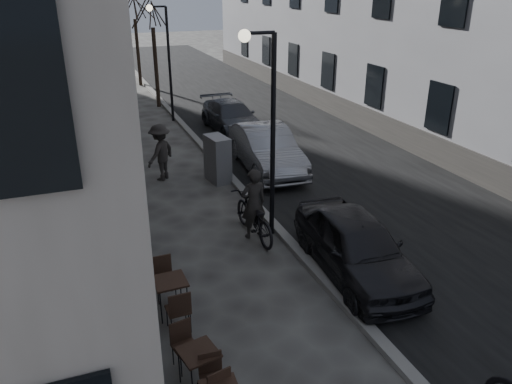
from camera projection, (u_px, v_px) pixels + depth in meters
road at (266, 123)px, 22.80m from camera, size 7.30×60.00×0.00m
kerb at (188, 130)px, 21.58m from camera, size 0.25×60.00×0.12m
streetlamp_near at (266, 115)px, 11.65m from camera, size 0.90×0.28×5.09m
streetlamp_far at (165, 51)px, 21.96m from camera, size 0.90×0.28×5.09m
tree_near at (152, 11)px, 23.97m from camera, size 2.40×2.40×5.70m
tree_far at (134, 5)px, 29.12m from camera, size 2.40×2.40×5.70m
bistro_set_b at (199, 365)px, 7.93m from camera, size 0.68×1.46×0.83m
bistro_set_c at (171, 293)px, 9.69m from camera, size 0.64×1.53×0.90m
utility_cabinet at (218, 159)px, 16.04m from camera, size 0.69×1.06×1.49m
bicycle at (253, 217)px, 12.58m from camera, size 0.87×2.18×1.12m
cyclist_rider at (253, 204)px, 12.44m from camera, size 0.69×0.48×1.84m
pedestrian_near at (112, 177)px, 14.20m from camera, size 1.05×0.96×1.76m
pedestrian_mid at (160, 152)px, 16.10m from camera, size 1.34×1.32×1.85m
pedestrian_far at (132, 169)px, 15.12m from camera, size 0.98×0.83×1.57m
car_near at (356, 246)px, 10.92m from camera, size 1.95×4.22×1.40m
car_mid at (266, 149)px, 17.02m from camera, size 1.87×4.61×1.49m
car_far at (232, 117)px, 21.42m from camera, size 1.91×4.40×1.26m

